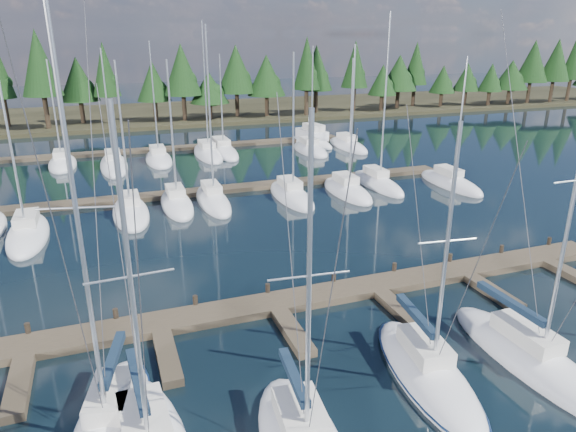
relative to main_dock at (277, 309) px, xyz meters
name	(u,v)px	position (x,y,z in m)	size (l,w,h in m)	color
ground	(223,231)	(0.00, 12.64, -0.20)	(260.00, 260.00, 0.00)	black
far_shore	(146,115)	(0.00, 72.64, 0.10)	(220.00, 30.00, 0.60)	#2F2C1A
main_dock	(277,309)	(0.00, 0.00, 0.00)	(44.00, 6.13, 0.90)	#4C402F
back_docks	(182,168)	(0.00, 32.23, 0.00)	(50.00, 21.80, 0.40)	#4C402F
front_sailboat_1	(111,426)	(-8.50, -6.10, 0.10)	(4.55, 8.88, 16.15)	silver
front_sailboat_4	(427,373)	(4.23, -7.32, 0.07)	(3.87, 8.94, 11.80)	silver
front_sailboat_5	(531,359)	(9.12, -8.08, 0.10)	(2.72, 9.79, 15.65)	silver
back_sailboat_rows	(195,177)	(0.59, 27.53, 0.06)	(49.66, 33.01, 17.50)	silver
motor_yacht_right	(312,140)	(18.49, 40.07, 0.29)	(4.28, 9.31, 4.48)	silver
tree_line	(144,78)	(-0.52, 62.81, 7.26)	(185.19, 11.80, 14.01)	black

